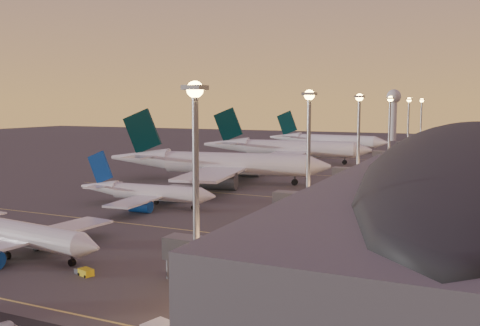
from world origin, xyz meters
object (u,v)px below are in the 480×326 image
object	(u,v)px
baggage_tug_b	(196,269)
airliner_wide_far	(326,141)
airliner_wide_near	(216,163)
airliner_narrow_south	(16,233)
baggage_tug_a	(84,272)
airliner_narrow_north	(146,192)
airliner_wide_mid	(285,148)
radar_tower	(394,106)

from	to	relation	value
baggage_tug_b	airliner_wide_far	bearing A→B (deg)	62.83
airliner_wide_far	airliner_wide_near	bearing A→B (deg)	-84.11
airliner_wide_near	airliner_wide_far	xyz separation A→B (m)	(0.71, 117.98, -0.55)
airliner_wide_near	baggage_tug_b	size ratio (longest dim) A/B	19.02
airliner_narrow_south	baggage_tug_a	bearing A→B (deg)	-6.64
airliner_narrow_north	baggage_tug_b	bearing A→B (deg)	-51.83
airliner_wide_near	baggage_tug_a	size ratio (longest dim) A/B	19.87
airliner_wide_mid	airliner_narrow_south	bearing A→B (deg)	-94.62
airliner_narrow_north	baggage_tug_a	world-z (taller)	airliner_narrow_north
airliner_narrow_north	baggage_tug_b	distance (m)	51.21
airliner_wide_far	radar_tower	distance (m)	93.50
baggage_tug_b	radar_tower	bearing A→B (deg)	55.92
airliner_wide_mid	radar_tower	size ratio (longest dim) A/B	2.11
airliner_wide_near	airliner_wide_mid	bearing A→B (deg)	80.34
airliner_wide_near	airliner_wide_mid	size ratio (longest dim) A/B	1.00
airliner_narrow_north	airliner_wide_near	bearing A→B (deg)	89.47
airliner_wide_far	airliner_narrow_north	bearing A→B (deg)	-83.04
airliner_wide_near	radar_tower	world-z (taller)	radar_tower
airliner_wide_far	radar_tower	size ratio (longest dim) A/B	1.92
airliner_wide_mid	airliner_wide_far	xyz separation A→B (m)	(0.53, 58.39, -0.53)
baggage_tug_a	baggage_tug_b	xyz separation A→B (m)	(13.52, 7.35, 0.04)
airliner_wide_near	airliner_wide_far	world-z (taller)	airliner_wide_near
radar_tower	airliner_wide_far	bearing A→B (deg)	-101.51
airliner_wide_far	baggage_tug_a	size ratio (longest dim) A/B	18.01
airliner_narrow_south	airliner_narrow_north	world-z (taller)	airliner_narrow_south
baggage_tug_a	radar_tower	bearing A→B (deg)	108.60
airliner_narrow_north	radar_tower	size ratio (longest dim) A/B	1.08
airliner_narrow_south	airliner_wide_mid	world-z (taller)	airliner_wide_mid
airliner_wide_far	baggage_tug_b	bearing A→B (deg)	-73.21
airliner_narrow_south	airliner_wide_far	xyz separation A→B (m)	(-6.22, 199.77, 1.81)
baggage_tug_a	baggage_tug_b	size ratio (longest dim) A/B	0.96
baggage_tug_a	airliner_wide_mid	bearing A→B (deg)	116.91
airliner_narrow_south	airliner_narrow_north	size ratio (longest dim) A/B	1.03
airliner_narrow_south	radar_tower	bearing A→B (deg)	93.61
airliner_narrow_north	baggage_tug_a	xyz separation A→B (m)	(21.04, -45.04, -2.79)
airliner_narrow_north	airliner_wide_mid	size ratio (longest dim) A/B	0.51
airliner_wide_mid	baggage_tug_b	world-z (taller)	airliner_wide_mid
airliner_narrow_south	baggage_tug_b	xyz separation A→B (m)	(30.33, 3.58, -2.84)
radar_tower	baggage_tug_b	world-z (taller)	radar_tower
airliner_wide_mid	radar_tower	distance (m)	150.60
airliner_narrow_north	airliner_narrow_south	bearing A→B (deg)	-88.49
radar_tower	airliner_wide_mid	bearing A→B (deg)	-97.25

